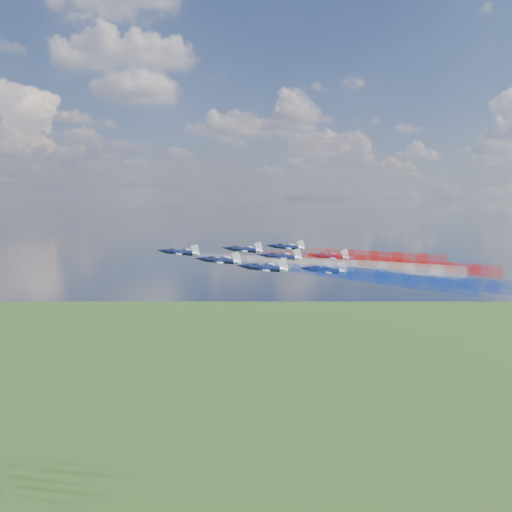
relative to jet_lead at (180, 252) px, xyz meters
name	(u,v)px	position (x,y,z in m)	size (l,w,h in m)	color
jet_lead	(180,252)	(0.00, 0.00, 0.00)	(10.07, 12.59, 3.36)	black
trail_lead	(276,261)	(23.16, -13.14, -2.05)	(4.20, 42.29, 4.20)	white
jet_inner_left	(220,261)	(6.86, -14.71, -1.04)	(10.07, 12.59, 3.36)	black
trail_inner_left	(324,270)	(30.02, -27.84, -3.09)	(4.20, 42.29, 4.20)	blue
jet_inner_right	(244,250)	(19.92, 3.00, -0.13)	(10.07, 12.59, 3.36)	black
trail_inner_right	(335,258)	(43.08, -10.13, -2.18)	(4.20, 42.29, 4.20)	red
jet_outer_left	(265,268)	(12.54, -31.13, -1.34)	(10.07, 12.59, 3.36)	black
trail_outer_left	(381,279)	(35.70, -44.27, -3.39)	(4.20, 42.29, 4.20)	blue
jet_center_third	(282,257)	(24.50, -13.90, -0.80)	(10.07, 12.59, 3.36)	black
trail_center_third	(382,266)	(47.66, -27.03, -2.85)	(4.20, 42.29, 4.20)	white
jet_outer_right	(287,247)	(35.51, 6.83, -0.16)	(10.07, 12.59, 3.36)	black
trail_outer_right	(374,255)	(58.67, -6.30, -2.20)	(4.20, 42.29, 4.20)	red
jet_rear_left	(325,270)	(30.64, -27.03, -3.19)	(10.07, 12.59, 3.36)	black
trail_rear_left	(434,281)	(53.80, -40.17, -5.24)	(4.20, 42.29, 4.20)	blue
jet_rear_right	(330,257)	(42.74, -7.58, -2.06)	(10.07, 12.59, 3.36)	black
trail_rear_right	(424,265)	(65.90, -20.72, -4.10)	(4.20, 42.29, 4.20)	red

